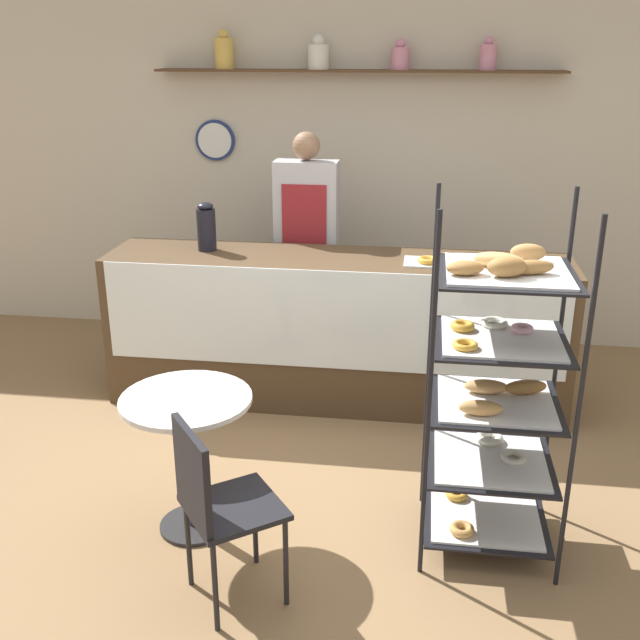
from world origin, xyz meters
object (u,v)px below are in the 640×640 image
pastry_rack (496,387)px  cafe_table (188,432)px  person_worker (307,244)px  coffee_carafe (206,227)px  donut_tray_counter (442,260)px  cafe_chair (215,497)px

pastry_rack → cafe_table: (-1.44, -0.11, -0.29)m
pastry_rack → cafe_table: size_ratio=2.34×
person_worker → coffee_carafe: size_ratio=5.41×
person_worker → coffee_carafe: bearing=-142.5°
coffee_carafe → donut_tray_counter: coffee_carafe is taller
cafe_table → pastry_rack: bearing=4.2°
pastry_rack → cafe_table: pastry_rack is taller
coffee_carafe → donut_tray_counter: (1.55, -0.11, -0.14)m
person_worker → donut_tray_counter: 1.11m
coffee_carafe → cafe_chair: bearing=-73.7°
pastry_rack → donut_tray_counter: (-0.24, 1.40, 0.20)m
pastry_rack → cafe_chair: (-1.17, -0.61, -0.30)m
cafe_chair → cafe_table: bearing=-8.5°
pastry_rack → donut_tray_counter: pastry_rack is taller
cafe_table → coffee_carafe: coffee_carafe is taller
cafe_chair → coffee_carafe: bearing=-20.7°
person_worker → cafe_chair: size_ratio=2.01×
pastry_rack → person_worker: person_worker is taller
person_worker → cafe_table: bearing=-97.0°
pastry_rack → person_worker: 2.31m
cafe_chair → donut_tray_counter: (0.93, 2.01, 0.50)m
cafe_table → coffee_carafe: (-0.35, 1.62, 0.62)m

